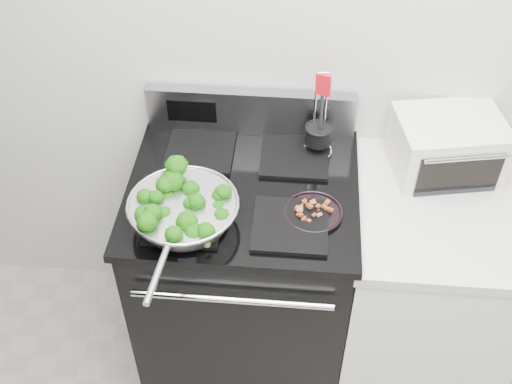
# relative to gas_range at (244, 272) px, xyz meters

# --- Properties ---
(back_wall) EXTENTS (4.00, 0.02, 2.70)m
(back_wall) POSITION_rel_gas_range_xyz_m (0.30, 0.34, 0.86)
(back_wall) COLOR silver
(back_wall) RESTS_ON ground
(gas_range) EXTENTS (0.79, 0.69, 1.13)m
(gas_range) POSITION_rel_gas_range_xyz_m (0.00, 0.00, 0.00)
(gas_range) COLOR black
(gas_range) RESTS_ON floor
(counter) EXTENTS (0.62, 0.68, 0.92)m
(counter) POSITION_rel_gas_range_xyz_m (0.68, -0.00, -0.03)
(counter) COLOR white
(counter) RESTS_ON floor
(skillet) EXTENTS (0.36, 0.57, 0.08)m
(skillet) POSITION_rel_gas_range_xyz_m (-0.17, -0.18, 0.52)
(skillet) COLOR silver
(skillet) RESTS_ON gas_range
(broccoli_pile) EXTENTS (0.28, 0.28, 0.10)m
(broccoli_pile) POSITION_rel_gas_range_xyz_m (-0.17, -0.18, 0.54)
(broccoli_pile) COLOR #093104
(broccoli_pile) RESTS_ON skillet
(bacon_plate) EXTENTS (0.19, 0.19, 0.04)m
(bacon_plate) POSITION_rel_gas_range_xyz_m (0.24, -0.11, 0.48)
(bacon_plate) COLOR black
(bacon_plate) RESTS_ON gas_range
(utensil_holder) EXTENTS (0.11, 0.11, 0.34)m
(utensil_holder) POSITION_rel_gas_range_xyz_m (0.25, 0.20, 0.52)
(utensil_holder) COLOR silver
(utensil_holder) RESTS_ON gas_range
(toaster_oven) EXTENTS (0.40, 0.34, 0.21)m
(toaster_oven) POSITION_rel_gas_range_xyz_m (0.70, 0.19, 0.54)
(toaster_oven) COLOR silver
(toaster_oven) RESTS_ON counter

